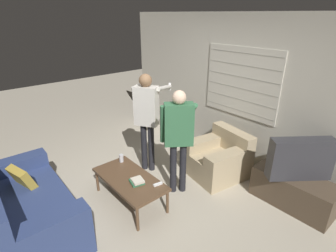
# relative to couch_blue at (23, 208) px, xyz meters

# --- Properties ---
(ground_plane) EXTENTS (16.00, 16.00, 0.00)m
(ground_plane) POSITION_rel_couch_blue_xyz_m (0.45, 1.37, -0.32)
(ground_plane) COLOR #B2A893
(wall_back) EXTENTS (5.20, 0.08, 2.55)m
(wall_back) POSITION_rel_couch_blue_xyz_m (0.46, 3.40, 0.96)
(wall_back) COLOR #BCB7A8
(wall_back) RESTS_ON ground_plane
(couch_blue) EXTENTS (1.79, 0.97, 0.88)m
(couch_blue) POSITION_rel_couch_blue_xyz_m (0.00, 0.00, 0.00)
(couch_blue) COLOR navy
(couch_blue) RESTS_ON ground_plane
(armchair_beige) EXTENTS (0.97, 0.99, 0.75)m
(armchair_beige) POSITION_rel_couch_blue_xyz_m (0.77, 2.81, -0.03)
(armchair_beige) COLOR tan
(armchair_beige) RESTS_ON ground_plane
(coffee_table) EXTENTS (1.15, 0.57, 0.40)m
(coffee_table) POSITION_rel_couch_blue_xyz_m (0.41, 1.28, 0.04)
(coffee_table) COLOR brown
(coffee_table) RESTS_ON ground_plane
(tv_stand) EXTENTS (1.09, 0.47, 0.46)m
(tv_stand) POSITION_rel_couch_blue_xyz_m (1.97, 2.98, -0.09)
(tv_stand) COLOR #4C3D2D
(tv_stand) RESTS_ON ground_plane
(tv) EXTENTS (0.67, 0.78, 0.57)m
(tv) POSITION_rel_couch_blue_xyz_m (1.97, 2.98, 0.43)
(tv) COLOR #2D2D33
(tv) RESTS_ON tv_stand
(person_left_standing) EXTENTS (0.48, 0.83, 1.68)m
(person_left_standing) POSITION_rel_couch_blue_xyz_m (-0.12, 2.01, 0.74)
(person_left_standing) COLOR black
(person_left_standing) RESTS_ON ground_plane
(person_right_standing) EXTENTS (0.51, 0.73, 1.59)m
(person_right_standing) POSITION_rel_couch_blue_xyz_m (0.66, 1.98, 0.68)
(person_right_standing) COLOR black
(person_right_standing) RESTS_ON ground_plane
(book_stack) EXTENTS (0.23, 0.21, 0.07)m
(book_stack) POSITION_rel_couch_blue_xyz_m (0.58, 1.29, 0.11)
(book_stack) COLOR #33754C
(book_stack) RESTS_ON coffee_table
(soda_can) EXTENTS (0.07, 0.07, 0.13)m
(soda_can) POSITION_rel_couch_blue_xyz_m (-0.04, 1.43, 0.14)
(soda_can) COLOR silver
(soda_can) RESTS_ON coffee_table
(spare_remote) EXTENTS (0.06, 0.13, 0.02)m
(spare_remote) POSITION_rel_couch_blue_xyz_m (0.80, 1.48, 0.09)
(spare_remote) COLOR white
(spare_remote) RESTS_ON coffee_table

